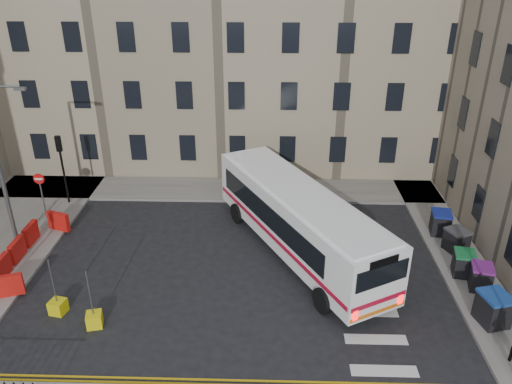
# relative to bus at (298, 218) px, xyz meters

# --- Properties ---
(ground) EXTENTS (120.00, 120.00, 0.00)m
(ground) POSITION_rel_bus_xyz_m (-1.22, -1.69, -1.92)
(ground) COLOR black
(ground) RESTS_ON ground
(pavement_north) EXTENTS (36.00, 3.20, 0.15)m
(pavement_north) POSITION_rel_bus_xyz_m (-7.22, 6.91, -1.85)
(pavement_north) COLOR slate
(pavement_north) RESTS_ON ground
(pavement_east) EXTENTS (2.40, 26.00, 0.15)m
(pavement_east) POSITION_rel_bus_xyz_m (7.78, 2.31, -1.85)
(pavement_east) COLOR slate
(pavement_east) RESTS_ON ground
(terrace_north) EXTENTS (38.30, 10.80, 17.20)m
(terrace_north) POSITION_rel_bus_xyz_m (-8.22, 13.81, 6.70)
(terrace_north) COLOR gray
(terrace_north) RESTS_ON ground
(traffic_light_nw) EXTENTS (0.28, 0.22, 4.10)m
(traffic_light_nw) POSITION_rel_bus_xyz_m (-13.22, 4.81, 0.95)
(traffic_light_nw) COLOR black
(traffic_light_nw) RESTS_ON pavement_west
(no_entry_north) EXTENTS (0.60, 0.08, 3.00)m
(no_entry_north) POSITION_rel_bus_xyz_m (-13.72, 2.81, 0.16)
(no_entry_north) COLOR #595B5E
(no_entry_north) RESTS_ON pavement_west
(roadworks_barriers) EXTENTS (1.66, 6.26, 1.00)m
(roadworks_barriers) POSITION_rel_bus_xyz_m (-13.06, -1.19, -1.27)
(roadworks_barriers) COLOR red
(roadworks_barriers) RESTS_ON pavement_west
(bus) EXTENTS (8.22, 12.05, 3.33)m
(bus) POSITION_rel_bus_xyz_m (0.00, 0.00, 0.00)
(bus) COLOR white
(bus) RESTS_ON ground
(wheelie_bin_a) EXTENTS (1.31, 1.43, 1.33)m
(wheelie_bin_a) POSITION_rel_bus_xyz_m (7.48, -5.11, -1.10)
(wheelie_bin_a) COLOR black
(wheelie_bin_a) RESTS_ON pavement_east
(wheelie_bin_b) EXTENTS (1.12, 1.22, 1.14)m
(wheelie_bin_b) POSITION_rel_bus_xyz_m (7.84, -2.87, -1.20)
(wheelie_bin_b) COLOR black
(wheelie_bin_b) RESTS_ON pavement_east
(wheelie_bin_c) EXTENTS (1.09, 1.19, 1.14)m
(wheelie_bin_c) POSITION_rel_bus_xyz_m (7.46, -1.82, -1.20)
(wheelie_bin_c) COLOR black
(wheelie_bin_c) RESTS_ON pavement_east
(wheelie_bin_d) EXTENTS (1.26, 1.33, 1.16)m
(wheelie_bin_d) POSITION_rel_bus_xyz_m (7.79, 0.17, -1.19)
(wheelie_bin_d) COLOR black
(wheelie_bin_d) RESTS_ON pavement_east
(wheelie_bin_e) EXTENTS (1.13, 1.25, 1.23)m
(wheelie_bin_e) POSITION_rel_bus_xyz_m (7.52, 1.86, -1.15)
(wheelie_bin_e) COLOR black
(wheelie_bin_e) RESTS_ON pavement_east
(bollard_yellow) EXTENTS (0.72, 0.72, 0.60)m
(bollard_yellow) POSITION_rel_bus_xyz_m (-10.07, -4.88, -1.62)
(bollard_yellow) COLOR #D6C70B
(bollard_yellow) RESTS_ON ground
(bollard_chevron) EXTENTS (0.72, 0.72, 0.60)m
(bollard_chevron) POSITION_rel_bus_xyz_m (-8.31, -5.63, -1.62)
(bollard_chevron) COLOR yellow
(bollard_chevron) RESTS_ON ground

